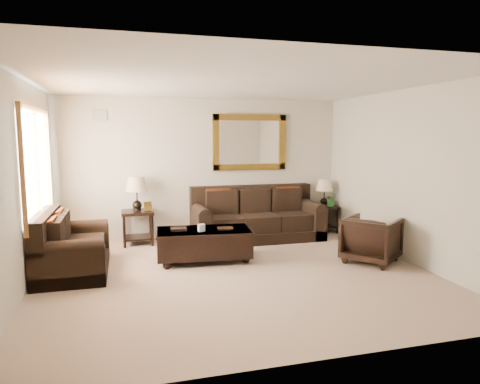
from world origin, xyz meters
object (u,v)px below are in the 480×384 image
object	(u,v)px
sofa	(256,220)
loveseat	(69,250)
coffee_table	(204,241)
armchair	(371,237)
end_table_left	(137,200)
end_table_right	(324,198)

from	to	relation	value
sofa	loveseat	world-z (taller)	sofa
sofa	coffee_table	world-z (taller)	sofa
sofa	armchair	world-z (taller)	sofa
end_table_left	loveseat	bearing A→B (deg)	-124.94
end_table_left	sofa	bearing A→B (deg)	-4.03
sofa	end_table_right	distance (m)	1.58
loveseat	end_table_right	bearing A→B (deg)	-72.60
end_table_left	end_table_right	xyz separation A→B (m)	(3.75, 0.04, -0.10)
end_table_right	armchair	world-z (taller)	end_table_right
end_table_left	coffee_table	distance (m)	1.75
end_table_left	coffee_table	xyz separation A→B (m)	(0.97, -1.37, -0.50)
sofa	end_table_left	world-z (taller)	end_table_left
loveseat	armchair	distance (m)	4.57
sofa	armchair	xyz separation A→B (m)	(1.27, -1.98, 0.03)
loveseat	coffee_table	bearing A→B (deg)	-87.49
end_table_right	coffee_table	bearing A→B (deg)	-153.12
end_table_right	coffee_table	world-z (taller)	end_table_right
end_table_left	armchair	bearing A→B (deg)	-31.41
end_table_left	armchair	size ratio (longest dim) A/B	1.57
end_table_right	end_table_left	bearing A→B (deg)	-179.46
coffee_table	armchair	world-z (taller)	armchair
end_table_right	armchair	distance (m)	2.21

